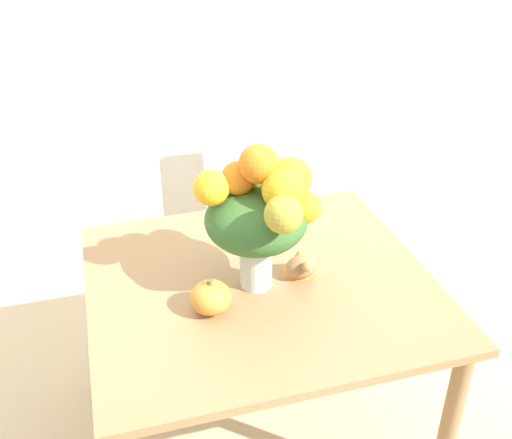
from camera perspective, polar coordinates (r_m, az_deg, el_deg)
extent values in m
plane|color=tan|center=(2.49, 0.33, -19.53)|extent=(12.00, 12.00, 0.00)
cube|color=white|center=(2.78, -6.57, 18.63)|extent=(8.00, 0.06, 2.70)
cube|color=#9E754C|center=(2.00, 0.39, -6.11)|extent=(1.12, 1.02, 0.03)
cylinder|color=#9E754C|center=(2.13, 17.84, -18.58)|extent=(0.06, 0.06, 0.70)
cylinder|color=#9E754C|center=(2.52, -13.68, -8.69)|extent=(0.06, 0.06, 0.70)
cylinder|color=#9E754C|center=(2.70, 7.95, -5.16)|extent=(0.06, 0.06, 0.70)
cylinder|color=silver|center=(1.92, 0.00, -3.99)|extent=(0.10, 0.10, 0.18)
cylinder|color=silver|center=(1.95, 0.00, -5.25)|extent=(0.09, 0.09, 0.08)
cylinder|color=#38662D|center=(1.90, 0.61, -2.84)|extent=(0.01, 0.00, 0.25)
cylinder|color=#38662D|center=(1.91, 0.02, -2.59)|extent=(0.01, 0.01, 0.25)
cylinder|color=#38662D|center=(1.90, -0.59, -2.82)|extent=(0.01, 0.01, 0.25)
cylinder|color=#38662D|center=(1.88, -0.39, -3.21)|extent=(0.01, 0.01, 0.25)
cylinder|color=#38662D|center=(1.88, 0.36, -3.23)|extent=(0.00, 0.01, 0.25)
ellipsoid|color=#38662D|center=(1.83, 0.00, 0.00)|extent=(0.32, 0.32, 0.19)
sphere|color=yellow|center=(1.84, 3.44, 4.01)|extent=(0.12, 0.12, 0.12)
sphere|color=yellow|center=(1.82, 4.70, 1.17)|extent=(0.10, 0.10, 0.10)
sphere|color=orange|center=(1.75, 0.23, 5.30)|extent=(0.12, 0.12, 0.12)
sphere|color=orange|center=(1.79, -1.71, 3.97)|extent=(0.10, 0.10, 0.10)
sphere|color=#AD9E33|center=(1.64, 2.64, 0.48)|extent=(0.11, 0.11, 0.11)
sphere|color=yellow|center=(1.88, 2.40, 4.47)|extent=(0.10, 0.10, 0.10)
sphere|color=yellow|center=(1.77, -4.29, 3.03)|extent=(0.11, 0.11, 0.11)
sphere|color=yellow|center=(1.73, 2.61, 2.85)|extent=(0.13, 0.13, 0.13)
sphere|color=yellow|center=(1.84, -0.32, 4.43)|extent=(0.10, 0.10, 0.10)
ellipsoid|color=gold|center=(1.84, -4.34, -7.42)|extent=(0.13, 0.13, 0.10)
cylinder|color=brown|center=(1.80, -4.40, -6.05)|extent=(0.02, 0.02, 0.02)
ellipsoid|color=#A87A4C|center=(1.98, 4.35, -4.52)|extent=(0.11, 0.08, 0.08)
cone|color=orange|center=(2.00, 4.07, -4.01)|extent=(0.11, 0.11, 0.09)
sphere|color=#A87A4C|center=(1.93, 4.81, -4.52)|extent=(0.03, 0.03, 0.03)
cube|color=silver|center=(2.80, 0.04, -0.68)|extent=(0.42, 0.42, 0.02)
cylinder|color=silver|center=(2.76, -2.42, -7.15)|extent=(0.04, 0.04, 0.45)
cylinder|color=silver|center=(2.84, 4.30, -6.01)|extent=(0.04, 0.04, 0.45)
cylinder|color=silver|center=(3.03, -3.93, -3.37)|extent=(0.04, 0.04, 0.45)
cylinder|color=silver|center=(3.10, 2.22, -2.44)|extent=(0.04, 0.04, 0.45)
cube|color=silver|center=(2.87, -1.04, 5.06)|extent=(0.40, 0.02, 0.42)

